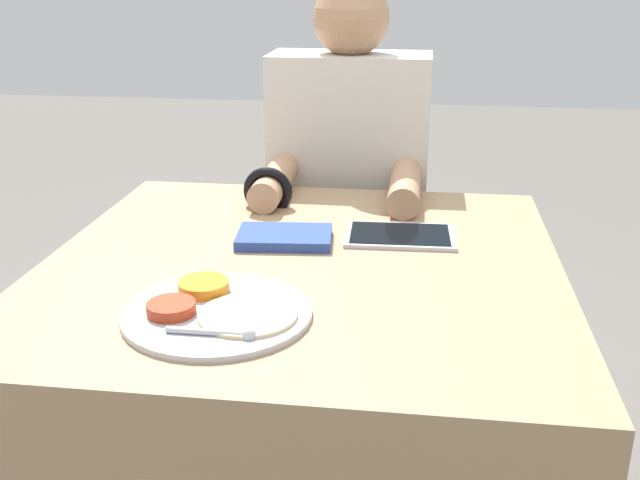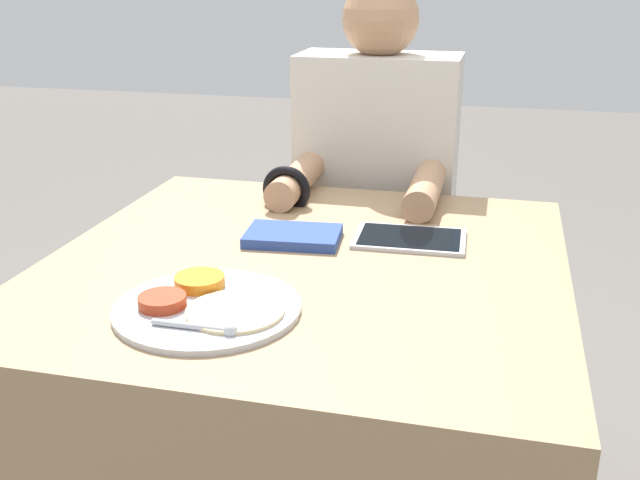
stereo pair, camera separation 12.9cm
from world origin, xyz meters
name	(u,v)px [view 2 (the right image)]	position (x,y,z in m)	size (l,w,h in m)	color
dining_table	(306,438)	(0.00, 0.00, 0.39)	(0.93, 0.94, 0.77)	#9E7F5B
thali_tray	(206,306)	(-0.09, -0.24, 0.78)	(0.29, 0.29, 0.03)	#B7BABF
red_notebook	(293,237)	(-0.05, 0.09, 0.78)	(0.19, 0.14, 0.02)	silver
tablet_device	(410,239)	(0.17, 0.15, 0.78)	(0.22, 0.15, 0.01)	#B7B7BC
person_diner	(374,241)	(0.02, 0.62, 0.59)	(0.40, 0.48, 1.25)	black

